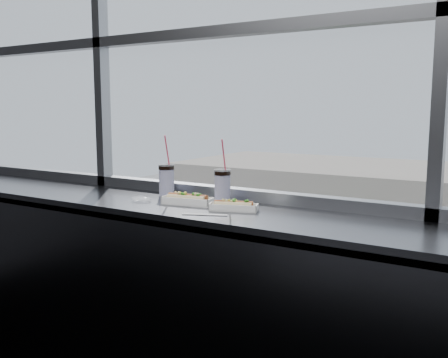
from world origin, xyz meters
The scene contains 11 objects.
wall_back_lower centered at (0.00, 1.50, 0.55)m, with size 6.00×6.00×0.00m, color black.
counter centered at (0.00, 1.23, 1.07)m, with size 6.00×0.55×0.06m, color slate.
counter_fascia centered at (0.00, 0.97, 0.55)m, with size 6.00×0.04×1.04m, color slate.
hotdog_tray_left centered at (-0.14, 1.23, 1.13)m, with size 0.28×0.13×0.07m.
hotdog_tray_right centered at (0.14, 1.22, 1.12)m, with size 0.25×0.15×0.06m.
soda_cup_left centered at (-0.39, 1.37, 1.20)m, with size 0.09×0.09×0.35m.
soda_cup_right centered at (-0.02, 1.36, 1.20)m, with size 0.09×0.09×0.34m.
loose_straw centered at (0.08, 1.05, 1.10)m, with size 0.01×0.01×0.21m, color white.
wrapper centered at (-0.40, 1.17, 1.11)m, with size 0.11×0.08×0.03m, color silver.
car_near_a centered at (-13.80, 17.50, -9.78)m, with size 6.95×2.90×2.32m, color gray.
tree_left centered at (-9.16, 29.50, -7.42)m, with size 3.38×3.38×5.28m.
Camera 1 is at (1.35, -0.83, 1.59)m, focal length 40.00 mm.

